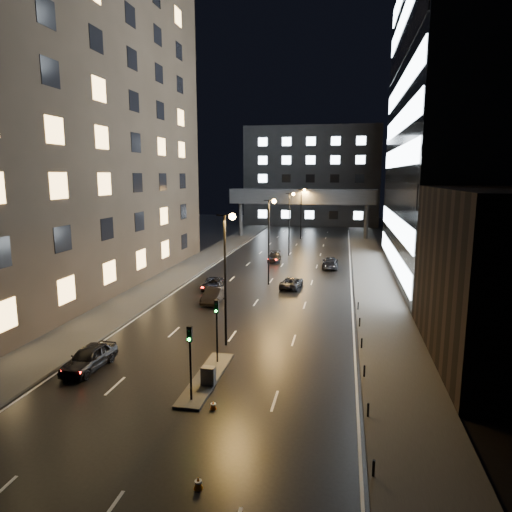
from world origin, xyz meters
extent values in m
plane|color=black|center=(0.00, 40.00, 0.00)|extent=(160.00, 160.00, 0.00)
cube|color=#383533|center=(-12.50, 35.00, 0.07)|extent=(5.00, 110.00, 0.15)
cube|color=#383533|center=(12.50, 35.00, 0.07)|extent=(5.00, 110.00, 0.15)
cube|color=#2D2319|center=(-22.50, 24.00, 20.00)|extent=(15.00, 48.00, 40.00)
cube|color=black|center=(20.00, 9.00, 6.00)|extent=(10.00, 18.00, 12.00)
cube|color=black|center=(25.00, 36.00, 22.50)|extent=(20.00, 36.00, 45.00)
cube|color=#333335|center=(0.00, 98.00, 12.50)|extent=(34.00, 14.00, 25.00)
cube|color=#333335|center=(0.00, 70.00, 8.50)|extent=(30.00, 3.00, 3.00)
cylinder|color=#333335|center=(-13.00, 70.00, 3.50)|extent=(0.80, 0.80, 7.00)
cylinder|color=#333335|center=(13.00, 70.00, 3.50)|extent=(0.80, 0.80, 7.00)
cube|color=#383533|center=(0.30, 2.00, 0.07)|extent=(1.60, 8.00, 0.15)
cylinder|color=black|center=(0.30, 4.50, 1.90)|extent=(0.12, 0.12, 3.50)
cube|color=black|center=(0.30, 4.50, 4.10)|extent=(0.28, 0.22, 0.90)
sphere|color=#0CFF33|center=(0.30, 4.36, 3.82)|extent=(0.18, 0.18, 0.18)
cylinder|color=black|center=(0.30, -1.00, 1.90)|extent=(0.12, 0.12, 3.50)
cube|color=black|center=(0.30, -1.00, 4.10)|extent=(0.28, 0.22, 0.90)
sphere|color=#0CFF33|center=(0.30, -1.14, 3.82)|extent=(0.18, 0.18, 0.18)
cylinder|color=black|center=(10.20, -6.00, 0.45)|extent=(0.12, 0.12, 0.90)
cylinder|color=black|center=(10.20, -1.00, 0.45)|extent=(0.12, 0.12, 0.90)
cylinder|color=black|center=(10.20, 4.00, 0.45)|extent=(0.12, 0.12, 0.90)
cylinder|color=black|center=(10.20, 9.00, 0.45)|extent=(0.12, 0.12, 0.90)
cylinder|color=black|center=(10.20, 14.00, 0.45)|extent=(0.12, 0.12, 0.90)
cylinder|color=black|center=(10.20, 19.00, 0.45)|extent=(0.12, 0.12, 0.90)
cylinder|color=black|center=(0.00, 8.00, 5.00)|extent=(0.18, 0.18, 10.00)
cylinder|color=black|center=(0.00, 8.00, 10.00)|extent=(1.20, 0.12, 0.12)
sphere|color=#FF9E38|center=(0.60, 8.00, 9.90)|extent=(0.50, 0.50, 0.50)
cylinder|color=black|center=(0.00, 28.00, 5.00)|extent=(0.18, 0.18, 10.00)
cylinder|color=black|center=(0.00, 28.00, 10.00)|extent=(1.20, 0.12, 0.12)
sphere|color=#FF9E38|center=(0.60, 28.00, 9.90)|extent=(0.50, 0.50, 0.50)
cylinder|color=black|center=(0.00, 48.00, 5.00)|extent=(0.18, 0.18, 10.00)
cylinder|color=black|center=(0.00, 48.00, 10.00)|extent=(1.20, 0.12, 0.12)
sphere|color=#FF9E38|center=(0.60, 48.00, 9.90)|extent=(0.50, 0.50, 0.50)
cylinder|color=black|center=(0.00, 68.00, 5.00)|extent=(0.18, 0.18, 10.00)
cylinder|color=black|center=(0.00, 68.00, 10.00)|extent=(1.20, 0.12, 0.12)
sphere|color=#FF9E38|center=(0.60, 68.00, 9.90)|extent=(0.50, 0.50, 0.50)
imported|color=black|center=(-7.92, 2.01, 0.80)|extent=(2.24, 4.85, 1.61)
imported|color=black|center=(-4.26, 19.27, 0.77)|extent=(1.73, 4.69, 1.53)
imported|color=black|center=(-5.88, 24.46, 0.65)|extent=(2.74, 4.91, 1.30)
imported|color=black|center=(-1.50, 42.47, 0.67)|extent=(2.27, 4.79, 1.35)
imported|color=black|center=(2.88, 26.95, 0.64)|extent=(2.55, 4.75, 1.27)
imported|color=black|center=(6.87, 39.37, 0.77)|extent=(2.21, 5.35, 1.55)
cube|color=#515154|center=(0.70, 1.07, 0.71)|extent=(0.85, 0.57, 1.11)
cone|color=orange|center=(1.77, -1.56, 0.24)|extent=(0.46, 0.46, 0.48)
cone|color=orange|center=(3.00, -8.00, 0.27)|extent=(0.45, 0.45, 0.54)
camera|label=1|loc=(8.60, -24.25, 12.90)|focal=32.00mm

